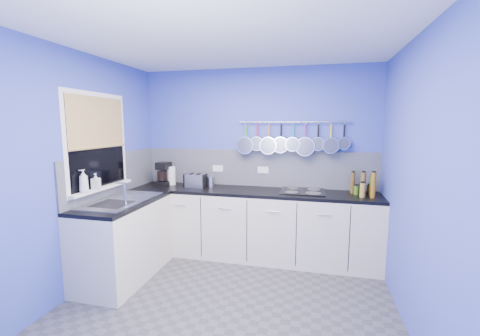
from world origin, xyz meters
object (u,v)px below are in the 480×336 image
at_px(soap_bottle_a, 84,181).
at_px(canister, 211,182).
at_px(soap_bottle_b, 96,181).
at_px(hob, 303,191).
at_px(coffee_maker, 163,174).
at_px(toaster, 195,181).
at_px(paper_towel, 171,176).

bearing_deg(soap_bottle_a, canister, 54.27).
relative_size(soap_bottle_b, hob, 0.31).
height_order(soap_bottle_a, hob, soap_bottle_a).
height_order(coffee_maker, toaster, coffee_maker).
xyz_separation_m(coffee_maker, toaster, (0.49, -0.01, -0.07)).
bearing_deg(toaster, coffee_maker, -177.29).
bearing_deg(canister, hob, -1.60).
height_order(paper_towel, hob, paper_towel).
bearing_deg(hob, canister, 178.40).
bearing_deg(coffee_maker, hob, 8.40).
height_order(paper_towel, canister, paper_towel).
relative_size(soap_bottle_a, canister, 1.73).
relative_size(soap_bottle_a, toaster, 0.87).
xyz_separation_m(soap_bottle_a, soap_bottle_b, (0.00, 0.18, -0.03)).
height_order(soap_bottle_a, paper_towel, soap_bottle_a).
bearing_deg(soap_bottle_b, hob, 26.45).
height_order(paper_towel, coffee_maker, coffee_maker).
xyz_separation_m(coffee_maker, hob, (1.93, 0.02, -0.16)).
relative_size(soap_bottle_a, paper_towel, 0.93).
bearing_deg(paper_towel, toaster, -11.61).
relative_size(soap_bottle_b, canister, 1.25).
xyz_separation_m(soap_bottle_b, toaster, (0.74, 1.05, -0.15)).
relative_size(coffee_maker, canister, 2.34).
xyz_separation_m(paper_towel, coffee_maker, (-0.09, -0.07, 0.03)).
bearing_deg(toaster, hob, 5.75).
bearing_deg(soap_bottle_b, paper_towel, 73.07).
bearing_deg(soap_bottle_b, toaster, 54.92).
relative_size(coffee_maker, toaster, 1.17).
distance_m(paper_towel, coffee_maker, 0.12).
bearing_deg(toaster, canister, 23.58).
height_order(soap_bottle_b, paper_towel, soap_bottle_b).
bearing_deg(toaster, soap_bottle_b, -120.70).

